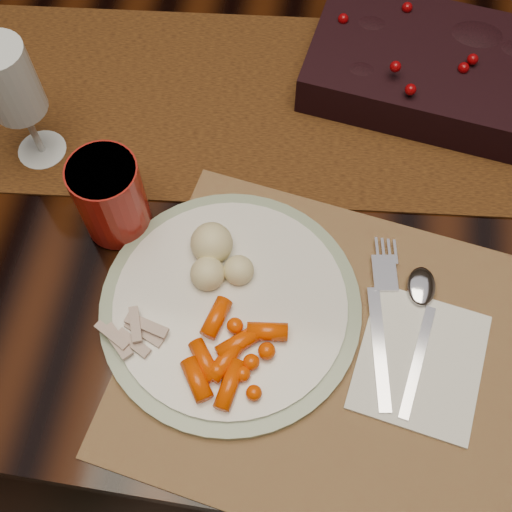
% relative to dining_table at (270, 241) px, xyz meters
% --- Properties ---
extents(floor, '(5.00, 5.00, 0.00)m').
position_rel_dining_table_xyz_m(floor, '(0.00, 0.00, -0.38)').
color(floor, black).
rests_on(floor, ground).
extents(dining_table, '(1.80, 1.00, 0.75)m').
position_rel_dining_table_xyz_m(dining_table, '(0.00, 0.00, 0.00)').
color(dining_table, black).
rests_on(dining_table, floor).
extents(table_runner, '(1.56, 0.47, 0.00)m').
position_rel_dining_table_xyz_m(table_runner, '(0.04, 0.01, 0.38)').
color(table_runner, '#5A3205').
rests_on(table_runner, dining_table).
extents(centerpiece, '(0.41, 0.25, 0.08)m').
position_rel_dining_table_xyz_m(centerpiece, '(0.23, 0.06, 0.42)').
color(centerpiece, black).
rests_on(centerpiece, table_runner).
extents(placemat_main, '(0.55, 0.44, 0.00)m').
position_rel_dining_table_xyz_m(placemat_main, '(0.14, -0.33, 0.38)').
color(placemat_main, brown).
rests_on(placemat_main, dining_table).
extents(dinner_plate, '(0.35, 0.35, 0.02)m').
position_rel_dining_table_xyz_m(dinner_plate, '(-0.01, -0.29, 0.39)').
color(dinner_plate, silver).
rests_on(dinner_plate, placemat_main).
extents(baby_carrots, '(0.12, 0.11, 0.02)m').
position_rel_dining_table_xyz_m(baby_carrots, '(-0.00, -0.35, 0.40)').
color(baby_carrots, '#DC3F00').
rests_on(baby_carrots, dinner_plate).
extents(mashed_potatoes, '(0.09, 0.08, 0.04)m').
position_rel_dining_table_xyz_m(mashed_potatoes, '(-0.02, -0.25, 0.42)').
color(mashed_potatoes, '#CDB485').
rests_on(mashed_potatoes, dinner_plate).
extents(turkey_shreds, '(0.10, 0.09, 0.02)m').
position_rel_dining_table_xyz_m(turkey_shreds, '(-0.10, -0.35, 0.40)').
color(turkey_shreds, beige).
rests_on(turkey_shreds, dinner_plate).
extents(napkin, '(0.15, 0.17, 0.01)m').
position_rel_dining_table_xyz_m(napkin, '(0.20, -0.32, 0.38)').
color(napkin, white).
rests_on(napkin, placemat_main).
extents(fork, '(0.06, 0.18, 0.00)m').
position_rel_dining_table_xyz_m(fork, '(0.16, -0.29, 0.39)').
color(fork, '#A3A4BC').
rests_on(fork, napkin).
extents(spoon, '(0.06, 0.17, 0.00)m').
position_rel_dining_table_xyz_m(spoon, '(0.20, -0.30, 0.39)').
color(spoon, white).
rests_on(spoon, napkin).
extents(red_cup, '(0.10, 0.10, 0.11)m').
position_rel_dining_table_xyz_m(red_cup, '(-0.16, -0.20, 0.43)').
color(red_cup, maroon).
rests_on(red_cup, placemat_main).
extents(wine_glass, '(0.07, 0.07, 0.17)m').
position_rel_dining_table_xyz_m(wine_glass, '(-0.28, -0.12, 0.46)').
color(wine_glass, silver).
rests_on(wine_glass, dining_table).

